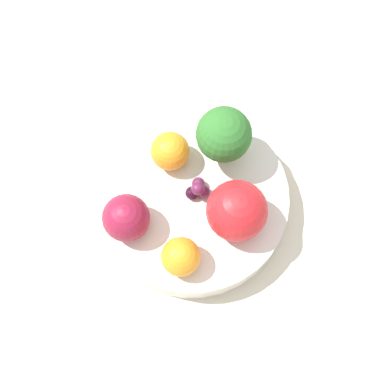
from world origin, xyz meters
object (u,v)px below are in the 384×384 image
(broccoli, at_px, (224,135))
(orange_front, at_px, (170,151))
(apple_red, at_px, (237,211))
(orange_back, at_px, (181,257))
(bowl, at_px, (192,201))
(apple_green, at_px, (126,218))
(grape_cluster, at_px, (197,189))

(broccoli, relative_size, orange_front, 1.80)
(apple_red, distance_m, orange_back, 0.07)
(bowl, xyz_separation_m, apple_green, (-0.03, 0.07, 0.04))
(orange_front, bearing_deg, broccoli, -89.10)
(broccoli, relative_size, apple_green, 1.55)
(bowl, xyz_separation_m, orange_front, (0.04, 0.02, 0.04))
(apple_green, distance_m, grape_cluster, 0.08)
(apple_red, relative_size, apple_green, 1.28)
(broccoli, relative_size, apple_red, 1.21)
(apple_red, xyz_separation_m, orange_back, (-0.04, 0.06, -0.01))
(orange_front, bearing_deg, grape_cluster, -149.08)
(broccoli, bearing_deg, grape_cluster, 143.20)
(broccoli, height_order, apple_red, broccoli)
(bowl, bearing_deg, grape_cluster, -63.14)
(bowl, distance_m, apple_red, 0.07)
(bowl, distance_m, orange_back, 0.08)
(bowl, relative_size, orange_front, 4.98)
(apple_green, bearing_deg, grape_cluster, -69.04)
(bowl, distance_m, orange_front, 0.06)
(bowl, distance_m, apple_green, 0.09)
(bowl, xyz_separation_m, grape_cluster, (0.00, -0.01, 0.03))
(broccoli, height_order, apple_green, broccoli)
(apple_green, bearing_deg, orange_back, -131.39)
(apple_green, xyz_separation_m, grape_cluster, (0.03, -0.08, -0.02))
(apple_red, bearing_deg, bowl, 51.90)
(broccoli, bearing_deg, orange_front, 90.90)
(apple_red, xyz_separation_m, grape_cluster, (0.04, 0.04, -0.02))
(orange_back, bearing_deg, bowl, -14.99)
(broccoli, distance_m, grape_cluster, 0.06)
(broccoli, xyz_separation_m, grape_cluster, (-0.04, 0.03, -0.04))
(apple_red, distance_m, apple_green, 0.11)
(bowl, distance_m, broccoli, 0.09)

